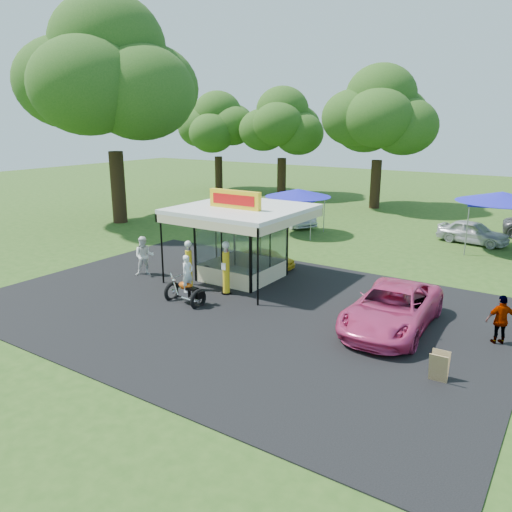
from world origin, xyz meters
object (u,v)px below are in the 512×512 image
(motorcycle, at_px, (187,285))
(tent_west, at_px, (298,193))
(a_frame_sign, at_px, (439,367))
(tent_east, at_px, (502,197))
(gas_station_kiosk, at_px, (242,242))
(gas_pump_left, at_px, (189,267))
(spectator_west, at_px, (144,256))
(bg_car_c, at_px, (473,232))
(spectator_east_b, at_px, (501,320))
(pink_sedan, at_px, (392,308))
(gas_pump_right, at_px, (226,269))
(bg_car_a, at_px, (291,215))
(kiosk_car, at_px, (268,258))

(motorcycle, height_order, tent_west, tent_west)
(a_frame_sign, xyz_separation_m, tent_west, (-12.53, 14.44, 2.20))
(motorcycle, bearing_deg, tent_east, 65.64)
(motorcycle, bearing_deg, gas_station_kiosk, 95.90)
(gas_station_kiosk, bearing_deg, gas_pump_left, -110.86)
(gas_pump_left, bearing_deg, motorcycle, -52.13)
(gas_station_kiosk, relative_size, tent_east, 1.12)
(spectator_west, distance_m, bg_car_c, 19.29)
(spectator_west, bearing_deg, spectator_east_b, -38.18)
(pink_sedan, bearing_deg, bg_car_c, 88.51)
(gas_pump_right, relative_size, bg_car_a, 0.52)
(gas_station_kiosk, distance_m, gas_pump_right, 2.34)
(tent_west, bearing_deg, a_frame_sign, -49.04)
(gas_pump_left, relative_size, spectator_east_b, 1.30)
(spectator_east_b, bearing_deg, bg_car_a, -73.34)
(spectator_west, xyz_separation_m, bg_car_c, (11.62, 15.39, -0.26))
(tent_west, bearing_deg, tent_east, 11.34)
(pink_sedan, bearing_deg, gas_pump_left, -177.10)
(motorcycle, distance_m, tent_east, 18.39)
(spectator_east_b, bearing_deg, gas_pump_left, -25.94)
(bg_car_a, relative_size, tent_east, 0.92)
(gas_pump_left, distance_m, tent_east, 17.76)
(motorcycle, distance_m, bg_car_a, 16.39)
(kiosk_car, height_order, bg_car_c, bg_car_c)
(pink_sedan, height_order, spectator_west, spectator_west)
(gas_pump_left, bearing_deg, bg_car_a, 102.57)
(gas_pump_right, bearing_deg, kiosk_car, 99.08)
(gas_pump_left, bearing_deg, gas_station_kiosk, 69.14)
(tent_east, bearing_deg, spectator_west, -132.77)
(gas_station_kiosk, bearing_deg, kiosk_car, 90.00)
(bg_car_a, distance_m, bg_car_c, 11.77)
(a_frame_sign, distance_m, spectator_west, 14.42)
(a_frame_sign, xyz_separation_m, bg_car_a, (-14.25, 16.60, 0.28))
(gas_station_kiosk, relative_size, gas_pump_right, 2.34)
(gas_pump_right, height_order, motorcycle, gas_pump_right)
(spectator_west, bearing_deg, gas_pump_left, -50.10)
(gas_station_kiosk, relative_size, a_frame_sign, 6.00)
(pink_sedan, relative_size, tent_east, 1.15)
(bg_car_c, relative_size, tent_west, 0.96)
(gas_pump_left, relative_size, tent_west, 0.53)
(gas_pump_right, distance_m, motorcycle, 1.91)
(bg_car_a, relative_size, bg_car_c, 1.10)
(pink_sedan, relative_size, bg_car_a, 1.24)
(bg_car_a, bearing_deg, tent_east, -59.93)
(a_frame_sign, height_order, tent_west, tent_west)
(spectator_east_b, bearing_deg, tent_west, -71.55)
(tent_east, bearing_deg, gas_station_kiosk, -126.69)
(pink_sedan, bearing_deg, gas_station_kiosk, 164.68)
(gas_pump_right, xyz_separation_m, a_frame_sign, (9.35, -2.57, -0.65))
(tent_west, bearing_deg, bg_car_a, 128.41)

